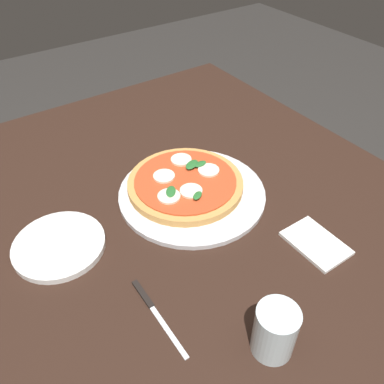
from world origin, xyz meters
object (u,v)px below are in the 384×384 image
Objects in this scene: plate_white at (59,245)px; dining_table at (192,230)px; knife at (152,307)px; serving_tray at (192,193)px; glass_cup at (275,331)px; napkin at (316,243)px; pizza at (185,183)px.

dining_table is at bearing 81.41° from plate_white.
dining_table is 0.31m from knife.
dining_table is at bearing -32.88° from serving_tray.
plate_white is at bearing -152.84° from glass_cup.
glass_cup reaches higher than napkin.
plate_white is 1.95× the size of glass_cup.
napkin is 0.27m from glass_cup.
napkin is at bearing 24.11° from serving_tray.
glass_cup is at bearing -15.68° from serving_tray.
plate_white is at bearing -98.59° from dining_table.
knife is at bearing -44.33° from pizza.
plate_white is at bearing -89.33° from pizza.
knife is at bearing -47.72° from serving_tray.
napkin reaches higher than dining_table.
glass_cup is at bearing 27.16° from plate_white.
glass_cup reaches higher than plate_white.
serving_tray is at bearing 86.46° from plate_white.
glass_cup is at bearing -63.88° from napkin.
glass_cup reaches higher than pizza.
dining_table is at bearing -15.26° from pizza.
napkin is at bearing 56.30° from plate_white.
knife is 1.88× the size of glass_cup.
pizza is at bearing 90.67° from plate_white.
dining_table is at bearing -150.70° from napkin.
pizza is at bearing -172.06° from serving_tray.
dining_table is 0.10m from serving_tray.
plate_white is (0.00, -0.32, -0.02)m from pizza.
pizza is 2.83× the size of glass_cup.
glass_cup is (0.12, -0.24, 0.05)m from napkin.
glass_cup reaches higher than serving_tray.
napkin reaches higher than knife.
plate_white is at bearing -123.70° from napkin.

